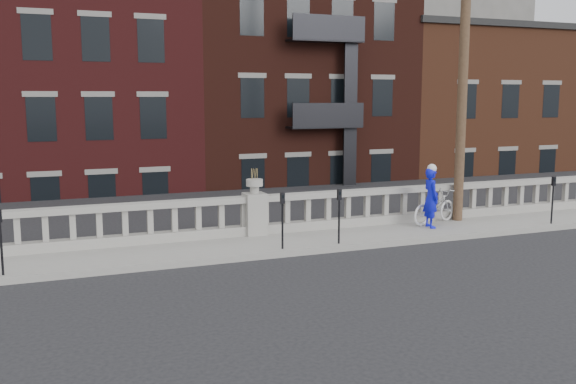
# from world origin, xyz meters

# --- Properties ---
(ground) EXTENTS (120.00, 120.00, 0.00)m
(ground) POSITION_xyz_m (0.00, 0.00, 0.00)
(ground) COLOR black
(ground) RESTS_ON ground
(sidewalk) EXTENTS (32.00, 2.20, 0.15)m
(sidewalk) POSITION_xyz_m (0.00, 3.00, 0.07)
(sidewalk) COLOR gray
(sidewalk) RESTS_ON ground
(balustrade) EXTENTS (28.00, 0.34, 1.03)m
(balustrade) POSITION_xyz_m (0.00, 3.95, 0.64)
(balustrade) COLOR gray
(balustrade) RESTS_ON sidewalk
(planter_pedestal) EXTENTS (0.55, 0.55, 1.76)m
(planter_pedestal) POSITION_xyz_m (0.00, 3.95, 0.83)
(planter_pedestal) COLOR gray
(planter_pedestal) RESTS_ON sidewalk
(lower_level) EXTENTS (80.00, 44.00, 20.80)m
(lower_level) POSITION_xyz_m (0.56, 23.04, 2.63)
(lower_level) COLOR #605E59
(lower_level) RESTS_ON ground
(utility_pole) EXTENTS (1.60, 0.28, 10.00)m
(utility_pole) POSITION_xyz_m (6.20, 3.60, 5.24)
(utility_pole) COLOR #422D1E
(utility_pole) RESTS_ON sidewalk
(parking_meter_a) EXTENTS (0.10, 0.09, 1.36)m
(parking_meter_a) POSITION_xyz_m (-6.05, 2.15, 1.00)
(parking_meter_a) COLOR black
(parking_meter_a) RESTS_ON sidewalk
(parking_meter_b) EXTENTS (0.10, 0.09, 1.36)m
(parking_meter_b) POSITION_xyz_m (0.09, 2.15, 1.00)
(parking_meter_b) COLOR black
(parking_meter_b) RESTS_ON sidewalk
(parking_meter_c) EXTENTS (0.10, 0.09, 1.36)m
(parking_meter_c) POSITION_xyz_m (1.59, 2.15, 1.00)
(parking_meter_c) COLOR black
(parking_meter_c) RESTS_ON sidewalk
(parking_meter_d) EXTENTS (0.10, 0.09, 1.36)m
(parking_meter_d) POSITION_xyz_m (8.37, 2.15, 1.00)
(parking_meter_d) COLOR black
(parking_meter_d) RESTS_ON sidewalk
(bicycle) EXTENTS (1.92, 1.19, 0.95)m
(bicycle) POSITION_xyz_m (5.27, 3.45, 0.63)
(bicycle) COLOR silver
(bicycle) RESTS_ON sidewalk
(cyclist) EXTENTS (0.48, 0.66, 1.67)m
(cyclist) POSITION_xyz_m (4.83, 2.99, 0.98)
(cyclist) COLOR #0D11CC
(cyclist) RESTS_ON sidewalk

